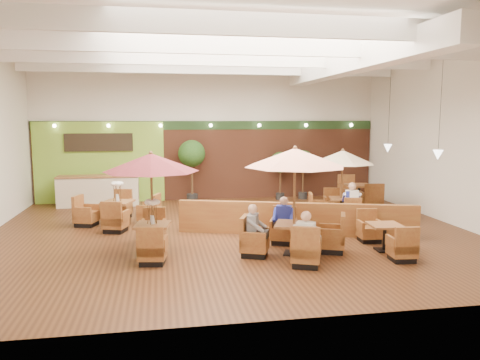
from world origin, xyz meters
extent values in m
plane|color=#381E0F|center=(0.00, 0.00, 0.00)|extent=(14.00, 14.00, 0.00)
cube|color=silver|center=(0.00, 6.00, 2.75)|extent=(14.00, 0.04, 5.50)
cube|color=silver|center=(0.00, -6.00, 2.75)|extent=(14.00, 0.04, 5.50)
cube|color=silver|center=(7.00, 0.00, 2.75)|extent=(0.04, 12.00, 5.50)
cube|color=white|center=(0.00, 0.00, 5.50)|extent=(14.00, 12.00, 0.04)
cube|color=brown|center=(0.00, 5.94, 1.60)|extent=(13.90, 0.10, 3.20)
cube|color=#1E3819|center=(0.00, 5.93, 3.05)|extent=(13.90, 0.12, 0.35)
cube|color=#7EAF32|center=(-4.40, 5.88, 1.60)|extent=(5.00, 0.08, 3.20)
cube|color=black|center=(-4.40, 5.80, 2.40)|extent=(2.60, 0.08, 0.70)
cube|color=white|center=(3.50, 0.00, 4.95)|extent=(0.60, 11.00, 0.60)
cube|color=white|center=(0.00, -4.00, 5.15)|extent=(13.60, 0.12, 0.45)
cube|color=white|center=(0.00, -1.30, 5.15)|extent=(13.60, 0.12, 0.45)
cube|color=white|center=(0.00, 1.30, 5.15)|extent=(13.60, 0.12, 0.45)
cube|color=white|center=(0.00, 4.00, 5.15)|extent=(13.60, 0.12, 0.45)
cylinder|color=black|center=(5.80, -1.00, 3.90)|extent=(0.01, 0.01, 3.20)
cone|color=white|center=(5.80, -1.00, 2.30)|extent=(0.28, 0.28, 0.28)
cylinder|color=black|center=(5.80, 2.00, 3.90)|extent=(0.01, 0.01, 3.20)
cone|color=white|center=(5.80, 2.00, 2.30)|extent=(0.28, 0.28, 0.28)
sphere|color=#FFEAC6|center=(-6.00, 5.70, 3.05)|extent=(0.14, 0.14, 0.14)
sphere|color=#FFEAC6|center=(-4.00, 5.70, 3.05)|extent=(0.14, 0.14, 0.14)
sphere|color=#FFEAC6|center=(-2.00, 5.70, 3.05)|extent=(0.14, 0.14, 0.14)
sphere|color=#FFEAC6|center=(0.00, 5.70, 3.05)|extent=(0.14, 0.14, 0.14)
sphere|color=#FFEAC6|center=(2.00, 5.70, 3.05)|extent=(0.14, 0.14, 0.14)
sphere|color=#FFEAC6|center=(4.00, 5.70, 3.05)|extent=(0.14, 0.14, 0.14)
sphere|color=#FFEAC6|center=(6.00, 5.70, 3.05)|extent=(0.14, 0.14, 0.14)
cube|color=beige|center=(-4.40, 5.10, 0.55)|extent=(3.00, 0.70, 1.10)
cube|color=brown|center=(-4.40, 5.10, 1.15)|extent=(3.00, 0.75, 0.06)
cube|color=brown|center=(1.75, -0.52, 0.47)|extent=(6.59, 2.19, 0.95)
cube|color=brown|center=(-2.28, -1.62, 0.71)|extent=(0.95, 0.95, 0.06)
cylinder|color=black|center=(-2.28, -1.62, 0.36)|extent=(0.10, 0.10, 0.65)
cube|color=black|center=(-2.28, -1.62, 0.02)|extent=(0.50, 0.50, 0.04)
cube|color=brown|center=(-2.28, -2.55, 0.29)|extent=(0.70, 0.70, 0.31)
cube|color=brown|center=(-2.24, -2.80, 0.59)|extent=(0.62, 0.19, 0.69)
cube|color=brown|center=(-2.56, -2.50, 0.49)|extent=(0.16, 0.55, 0.27)
cube|color=brown|center=(-2.00, -2.59, 0.49)|extent=(0.16, 0.55, 0.27)
cube|color=black|center=(-2.28, -2.55, 0.07)|extent=(0.62, 0.62, 0.14)
cube|color=brown|center=(-2.28, -0.69, 0.29)|extent=(0.70, 0.70, 0.31)
cube|color=brown|center=(-2.32, -0.43, 0.59)|extent=(0.62, 0.19, 0.69)
cube|color=brown|center=(-2.00, -0.73, 0.49)|extent=(0.16, 0.55, 0.27)
cube|color=brown|center=(-2.56, -0.64, 0.49)|extent=(0.16, 0.55, 0.27)
cube|color=black|center=(-2.28, -0.69, 0.07)|extent=(0.62, 0.62, 0.14)
cylinder|color=brown|center=(-2.28, -1.62, 1.23)|extent=(0.06, 0.06, 2.45)
cone|color=#581A1F|center=(-2.28, -1.62, 2.27)|extent=(2.35, 2.35, 0.45)
sphere|color=brown|center=(-2.28, -1.62, 2.50)|extent=(0.10, 0.10, 0.10)
cylinder|color=silver|center=(-2.28, -1.62, 0.85)|extent=(0.10, 0.10, 0.22)
cube|color=brown|center=(1.16, -2.34, 0.74)|extent=(1.14, 1.14, 0.06)
cylinder|color=black|center=(1.16, -2.34, 0.38)|extent=(0.10, 0.10, 0.68)
cube|color=black|center=(1.16, -2.34, 0.02)|extent=(0.60, 0.60, 0.04)
cube|color=brown|center=(1.16, -3.33, 0.31)|extent=(0.83, 0.83, 0.33)
cube|color=brown|center=(1.26, -3.58, 0.62)|extent=(0.63, 0.33, 0.72)
cube|color=brown|center=(0.88, -3.22, 0.52)|extent=(0.29, 0.56, 0.29)
cube|color=brown|center=(1.43, -3.44, 0.52)|extent=(0.29, 0.56, 0.29)
cube|color=black|center=(1.16, -3.33, 0.07)|extent=(0.74, 0.74, 0.14)
cube|color=brown|center=(1.16, -1.36, 0.31)|extent=(0.83, 0.83, 0.33)
cube|color=brown|center=(1.06, -1.11, 0.62)|extent=(0.63, 0.33, 0.72)
cube|color=brown|center=(1.43, -1.47, 0.52)|extent=(0.29, 0.56, 0.29)
cube|color=brown|center=(0.88, -1.25, 0.52)|extent=(0.29, 0.56, 0.29)
cube|color=black|center=(1.16, -1.36, 0.07)|extent=(0.74, 0.74, 0.14)
cube|color=brown|center=(0.17, -2.34, 0.31)|extent=(0.83, 0.83, 0.33)
cube|color=brown|center=(0.42, -2.25, 0.62)|extent=(0.33, 0.63, 0.72)
cube|color=brown|center=(0.28, -2.07, 0.52)|extent=(0.56, 0.29, 0.29)
cube|color=brown|center=(0.06, -2.62, 0.52)|extent=(0.56, 0.29, 0.29)
cube|color=black|center=(0.17, -2.34, 0.07)|extent=(0.74, 0.74, 0.14)
cube|color=brown|center=(2.14, -2.34, 0.31)|extent=(0.83, 0.83, 0.33)
cube|color=brown|center=(1.89, -2.44, 0.62)|extent=(0.33, 0.63, 0.72)
cube|color=brown|center=(2.03, -2.62, 0.52)|extent=(0.56, 0.29, 0.29)
cube|color=brown|center=(2.25, -2.07, 0.52)|extent=(0.56, 0.29, 0.29)
cube|color=black|center=(2.14, -2.34, 0.07)|extent=(0.74, 0.74, 0.14)
cylinder|color=brown|center=(1.16, -2.34, 1.29)|extent=(0.06, 0.06, 2.58)
cone|color=#F89677|center=(1.16, -2.34, 2.40)|extent=(2.48, 2.48, 0.45)
sphere|color=brown|center=(1.16, -2.34, 2.63)|extent=(0.10, 0.10, 0.10)
cube|color=brown|center=(3.98, 1.60, 0.64)|extent=(0.90, 0.90, 0.05)
cylinder|color=black|center=(3.98, 1.60, 0.33)|extent=(0.09, 0.09, 0.59)
cube|color=black|center=(3.98, 1.60, 0.02)|extent=(0.48, 0.48, 0.04)
cube|color=brown|center=(3.98, 0.75, 0.27)|extent=(0.66, 0.66, 0.29)
cube|color=brown|center=(4.03, 0.52, 0.54)|extent=(0.56, 0.20, 0.63)
cube|color=brown|center=(3.73, 0.80, 0.45)|extent=(0.17, 0.50, 0.25)
cube|color=brown|center=(4.23, 0.69, 0.45)|extent=(0.17, 0.50, 0.25)
cube|color=black|center=(3.98, 0.75, 0.06)|extent=(0.58, 0.58, 0.13)
cube|color=brown|center=(3.98, 2.44, 0.27)|extent=(0.66, 0.66, 0.29)
cube|color=brown|center=(3.93, 2.67, 0.54)|extent=(0.56, 0.20, 0.63)
cube|color=brown|center=(4.23, 2.39, 0.45)|extent=(0.17, 0.50, 0.25)
cube|color=brown|center=(3.73, 2.50, 0.45)|extent=(0.17, 0.50, 0.25)
cube|color=black|center=(3.98, 2.44, 0.06)|extent=(0.58, 0.58, 0.13)
cube|color=brown|center=(3.13, 1.60, 0.27)|extent=(0.66, 0.66, 0.29)
cube|color=brown|center=(3.36, 1.64, 0.54)|extent=(0.20, 0.56, 0.63)
cube|color=brown|center=(3.19, 1.85, 0.45)|extent=(0.50, 0.17, 0.25)
cube|color=brown|center=(3.08, 1.34, 0.45)|extent=(0.50, 0.17, 0.25)
cube|color=black|center=(3.13, 1.60, 0.06)|extent=(0.58, 0.58, 0.13)
cylinder|color=brown|center=(3.98, 1.60, 1.12)|extent=(0.06, 0.06, 2.23)
cone|color=beige|center=(3.98, 1.60, 2.05)|extent=(2.14, 2.14, 0.45)
sphere|color=brown|center=(3.98, 1.60, 2.28)|extent=(0.10, 0.10, 0.10)
cube|color=brown|center=(-3.40, 1.68, 0.73)|extent=(1.08, 1.08, 0.06)
cylinder|color=black|center=(-3.40, 1.68, 0.37)|extent=(0.10, 0.10, 0.67)
cube|color=black|center=(-3.40, 1.68, 0.02)|extent=(0.57, 0.57, 0.04)
cube|color=brown|center=(-3.40, 0.72, 0.30)|extent=(0.79, 0.79, 0.32)
cube|color=brown|center=(-3.32, 0.47, 0.61)|extent=(0.63, 0.29, 0.71)
cube|color=brown|center=(-3.68, 0.81, 0.51)|extent=(0.25, 0.55, 0.28)
cube|color=brown|center=(-3.12, 0.63, 0.51)|extent=(0.25, 0.55, 0.28)
cube|color=black|center=(-3.40, 0.72, 0.07)|extent=(0.70, 0.70, 0.14)
cube|color=brown|center=(-3.40, 2.64, 0.30)|extent=(0.79, 0.79, 0.32)
cube|color=brown|center=(-3.48, 2.89, 0.61)|extent=(0.63, 0.29, 0.71)
cube|color=brown|center=(-3.12, 2.55, 0.51)|extent=(0.25, 0.55, 0.28)
cube|color=brown|center=(-3.68, 2.73, 0.51)|extent=(0.25, 0.55, 0.28)
cube|color=black|center=(-3.40, 2.64, 0.07)|extent=(0.70, 0.70, 0.14)
cube|color=brown|center=(-4.36, 1.68, 0.30)|extent=(0.79, 0.79, 0.32)
cube|color=brown|center=(-4.11, 1.76, 0.61)|extent=(0.29, 0.63, 0.71)
cube|color=brown|center=(-4.27, 1.96, 0.51)|extent=(0.55, 0.25, 0.28)
cube|color=brown|center=(-4.45, 1.40, 0.51)|extent=(0.55, 0.25, 0.28)
cube|color=black|center=(-4.36, 1.68, 0.07)|extent=(0.70, 0.70, 0.14)
cube|color=brown|center=(-2.43, 1.68, 0.30)|extent=(0.79, 0.79, 0.32)
cube|color=brown|center=(-2.69, 1.60, 0.61)|extent=(0.29, 0.63, 0.71)
cube|color=brown|center=(-2.53, 1.40, 0.51)|extent=(0.55, 0.25, 0.28)
cube|color=brown|center=(-2.34, 1.96, 0.51)|extent=(0.55, 0.25, 0.28)
cube|color=black|center=(-2.43, 1.68, 0.07)|extent=(0.70, 0.70, 0.14)
cylinder|color=silver|center=(-3.40, 1.68, 0.87)|extent=(0.10, 0.10, 0.22)
cube|color=brown|center=(3.51, -2.45, 0.66)|extent=(0.84, 0.84, 0.06)
cylinder|color=black|center=(3.51, -2.45, 0.34)|extent=(0.09, 0.09, 0.61)
cube|color=black|center=(3.51, -2.45, 0.02)|extent=(0.45, 0.45, 0.04)
cube|color=brown|center=(3.51, -3.32, 0.28)|extent=(0.61, 0.61, 0.29)
cube|color=brown|center=(3.53, -3.56, 0.55)|extent=(0.58, 0.14, 0.64)
cube|color=brown|center=(3.25, -3.30, 0.46)|extent=(0.11, 0.51, 0.26)
cube|color=brown|center=(3.78, -3.34, 0.46)|extent=(0.11, 0.51, 0.26)
cube|color=black|center=(3.51, -3.32, 0.06)|extent=(0.54, 0.54, 0.13)
cube|color=brown|center=(3.51, -1.58, 0.28)|extent=(0.61, 0.61, 0.29)
cube|color=brown|center=(3.49, -1.34, 0.55)|extent=(0.58, 0.14, 0.64)
cube|color=brown|center=(3.78, -1.60, 0.46)|extent=(0.11, 0.51, 0.26)
cube|color=brown|center=(3.25, -1.55, 0.46)|extent=(0.11, 0.51, 0.26)
cube|color=black|center=(3.51, -1.58, 0.06)|extent=(0.54, 0.54, 0.13)
cube|color=brown|center=(5.40, 3.36, 0.80)|extent=(1.05, 1.05, 0.07)
cylinder|color=black|center=(5.40, 3.36, 0.41)|extent=(0.11, 0.11, 0.73)
cube|color=black|center=(5.40, 3.36, 0.02)|extent=(0.55, 0.55, 0.04)
cube|color=brown|center=(5.40, 2.30, 0.33)|extent=(0.76, 0.76, 0.36)
cube|color=brown|center=(5.43, 2.01, 0.67)|extent=(0.70, 0.19, 0.78)
cube|color=brown|center=(5.08, 2.34, 0.56)|extent=(0.16, 0.62, 0.31)
cube|color=brown|center=(5.72, 2.26, 0.56)|extent=(0.16, 0.62, 0.31)
cube|color=black|center=(5.40, 2.30, 0.08)|extent=(0.68, 0.68, 0.16)
cube|color=brown|center=(5.40, 4.41, 0.33)|extent=(0.76, 0.76, 0.36)
cube|color=brown|center=(5.37, 4.70, 0.67)|extent=(0.70, 0.19, 0.78)
cube|color=brown|center=(5.72, 4.38, 0.56)|extent=(0.16, 0.62, 0.31)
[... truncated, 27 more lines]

